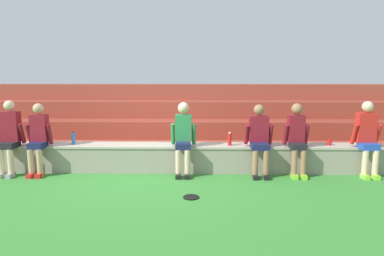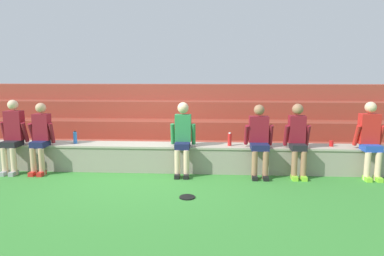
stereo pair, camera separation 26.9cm
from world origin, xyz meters
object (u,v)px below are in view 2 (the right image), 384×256
object	(u,v)px
person_far_right	(298,138)
water_bottle_center_gap	(75,137)
person_far_left	(13,134)
person_left_of_center	(41,136)
person_right_of_center	(259,138)
frisbee	(187,197)
plastic_cup_left_end	(331,143)
water_bottle_mid_left	(230,139)
person_center	(183,136)
person_rightmost_edge	(370,137)

from	to	relation	value
person_far_right	water_bottle_center_gap	xyz separation A→B (m)	(-4.49, 0.25, -0.09)
person_far_left	person_left_of_center	size ratio (longest dim) A/B	1.04
person_right_of_center	frisbee	world-z (taller)	person_right_of_center
person_far_left	person_right_of_center	xyz separation A→B (m)	(4.91, 0.04, -0.03)
person_left_of_center	plastic_cup_left_end	distance (m)	5.82
water_bottle_mid_left	frisbee	xyz separation A→B (m)	(-0.75, -1.52, -0.67)
water_bottle_center_gap	plastic_cup_left_end	size ratio (longest dim) A/B	2.27
water_bottle_mid_left	person_far_right	bearing A→B (deg)	-9.66
person_center	plastic_cup_left_end	world-z (taller)	person_center
water_bottle_mid_left	frisbee	distance (m)	1.82
person_far_right	water_bottle_center_gap	bearing A→B (deg)	176.80
person_rightmost_edge	plastic_cup_left_end	xyz separation A→B (m)	(-0.62, 0.26, -0.18)
person_center	person_far_right	size ratio (longest dim) A/B	1.01
person_right_of_center	person_center	bearing A→B (deg)	-179.84
person_far_right	person_far_left	bearing A→B (deg)	-179.62
person_far_right	frisbee	xyz separation A→B (m)	(-2.04, -1.30, -0.75)
person_center	frisbee	xyz separation A→B (m)	(0.18, -1.30, -0.76)
person_left_of_center	person_far_right	xyz separation A→B (m)	(5.08, 0.04, 0.01)
person_far_left	person_left_of_center	xyz separation A→B (m)	(0.57, 0.00, -0.03)
person_left_of_center	person_center	size ratio (longest dim) A/B	0.98
person_left_of_center	plastic_cup_left_end	world-z (taller)	person_left_of_center
person_left_of_center	water_bottle_mid_left	xyz separation A→B (m)	(3.79, 0.25, -0.07)
person_right_of_center	person_rightmost_edge	world-z (taller)	person_rightmost_edge
person_center	person_right_of_center	size ratio (longest dim) A/B	1.03
frisbee	person_rightmost_edge	bearing A→B (deg)	21.04
person_far_right	water_bottle_center_gap	distance (m)	4.50
person_far_left	person_rightmost_edge	distance (m)	7.00
water_bottle_center_gap	frisbee	size ratio (longest dim) A/B	1.04
person_center	plastic_cup_left_end	distance (m)	2.97
water_bottle_center_gap	plastic_cup_left_end	distance (m)	5.23
person_left_of_center	person_center	distance (m)	2.86
plastic_cup_left_end	person_center	bearing A→B (deg)	-174.84
person_far_left	water_bottle_center_gap	world-z (taller)	person_far_left
plastic_cup_left_end	water_bottle_mid_left	bearing A→B (deg)	-178.56
person_far_left	water_bottle_center_gap	size ratio (longest dim) A/B	5.56
person_rightmost_edge	plastic_cup_left_end	bearing A→B (deg)	157.27
person_right_of_center	person_far_right	bearing A→B (deg)	-0.58
water_bottle_mid_left	person_rightmost_edge	bearing A→B (deg)	-4.51
person_far_right	person_right_of_center	bearing A→B (deg)	179.42
person_right_of_center	person_far_right	distance (m)	0.73
person_center	water_bottle_center_gap	distance (m)	2.29
water_bottle_center_gap	plastic_cup_left_end	world-z (taller)	water_bottle_center_gap
person_far_right	frisbee	distance (m)	2.53
person_center	water_bottle_center_gap	size ratio (longest dim) A/B	5.42
person_right_of_center	person_far_right	xyz separation A→B (m)	(0.73, -0.01, 0.01)
frisbee	person_left_of_center	bearing A→B (deg)	157.48
water_bottle_center_gap	person_far_left	bearing A→B (deg)	-165.99
person_left_of_center	person_far_left	bearing A→B (deg)	-179.78
person_left_of_center	water_bottle_mid_left	size ratio (longest dim) A/B	5.26
person_left_of_center	water_bottle_center_gap	xyz separation A→B (m)	(0.59, 0.29, -0.08)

